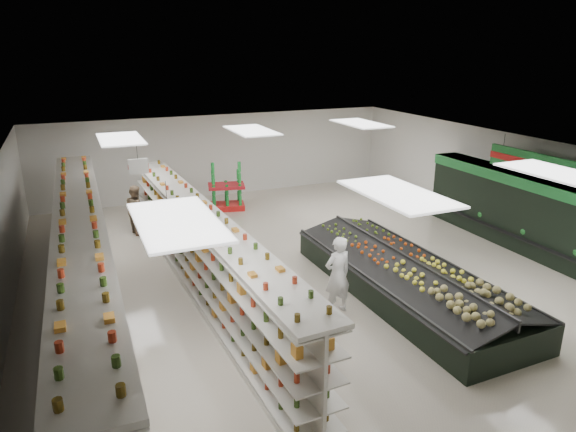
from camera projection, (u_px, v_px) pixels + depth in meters
name	position (u px, v px, depth m)	size (l,w,h in m)	color
floor	(303.00, 270.00, 13.76)	(16.00, 16.00, 0.00)	beige
ceiling	(305.00, 152.00, 12.76)	(14.00, 16.00, 0.02)	white
wall_back	(219.00, 156.00, 20.24)	(14.00, 0.02, 3.20)	white
wall_right	(509.00, 186.00, 15.87)	(0.02, 16.00, 3.20)	white
produce_wall_case	(536.00, 212.00, 14.50)	(0.93, 8.00, 2.20)	black
aisle_sign_near	(167.00, 209.00, 9.73)	(0.52, 0.06, 0.75)	white
aisle_sign_far	(138.00, 166.00, 13.22)	(0.52, 0.06, 0.75)	white
hortifruti_banner	(536.00, 164.00, 13.95)	(0.12, 3.20, 0.95)	#207933
gondola_left	(86.00, 273.00, 10.97)	(1.19, 13.45, 2.33)	silver
gondola_center	(203.00, 255.00, 12.29)	(1.45, 11.83, 2.05)	silver
produce_island	(405.00, 277.00, 12.24)	(2.58, 6.81, 1.01)	black
soda_endcap	(226.00, 188.00, 18.66)	(1.46, 1.15, 1.66)	red
shopper_main	(338.00, 275.00, 11.31)	(0.65, 0.43, 1.80)	white
shopper_background	(136.00, 209.00, 16.27)	(0.76, 0.47, 1.56)	tan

